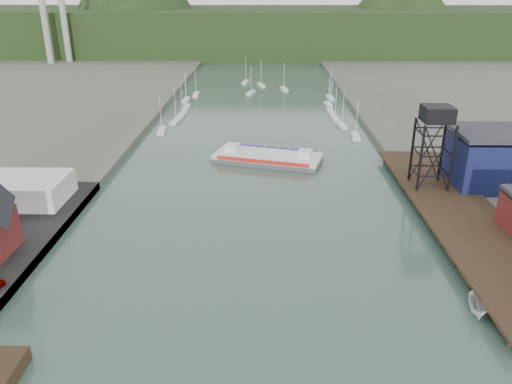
{
  "coord_description": "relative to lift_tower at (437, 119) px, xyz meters",
  "views": [
    {
      "loc": [
        2.15,
        -35.57,
        39.12
      ],
      "look_at": [
        0.69,
        49.2,
        4.0
      ],
      "focal_mm": 35.0,
      "sensor_mm": 36.0,
      "label": 1
    }
  ],
  "objects": [
    {
      "name": "motorboat",
      "position": [
        -5.33,
        -39.68,
        -14.61
      ],
      "size": [
        3.12,
        5.68,
        2.08
      ],
      "primitive_type": "imported",
      "rotation": [
        0.0,
        0.0,
        -0.22
      ],
      "color": "silver",
      "rests_on": "ground"
    },
    {
      "name": "white_shed",
      "position": [
        -79.0,
        -8.0,
        -11.8
      ],
      "size": [
        18.0,
        12.0,
        4.5
      ],
      "primitive_type": "cube",
      "color": "silver",
      "rests_on": "west_quay"
    },
    {
      "name": "east_pier",
      "position": [
        2.0,
        -13.0,
        -13.75
      ],
      "size": [
        14.0,
        70.0,
        2.45
      ],
      "color": "black",
      "rests_on": "ground"
    },
    {
      "name": "blue_shed",
      "position": [
        15.0,
        2.0,
        -8.59
      ],
      "size": [
        20.5,
        14.5,
        11.3
      ],
      "color": "#0C1437",
      "rests_on": "east_land"
    },
    {
      "name": "lift_tower",
      "position": [
        0.0,
        0.0,
        0.0
      ],
      "size": [
        6.5,
        6.5,
        16.0
      ],
      "color": "black",
      "rests_on": "east_pier"
    },
    {
      "name": "distant_hills",
      "position": [
        -38.98,
        243.35,
        -5.27
      ],
      "size": [
        500.0,
        120.0,
        80.0
      ],
      "color": "black",
      "rests_on": "ground"
    },
    {
      "name": "marina_sailboats",
      "position": [
        -34.92,
        80.46,
        -15.3
      ],
      "size": [
        57.71,
        92.65,
        0.9
      ],
      "color": "silver",
      "rests_on": "ground"
    },
    {
      "name": "chain_ferry",
      "position": [
        -31.98,
        20.15,
        -14.61
      ],
      "size": [
        26.91,
        16.42,
        3.62
      ],
      "rotation": [
        0.0,
        0.0,
        -0.27
      ],
      "color": "#4C4C4F",
      "rests_on": "ground"
    },
    {
      "name": "smokestacks",
      "position": [
        -141.0,
        174.5,
        14.35
      ],
      "size": [
        11.2,
        8.2,
        60.0
      ],
      "color": "gray",
      "rests_on": "ground"
    }
  ]
}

